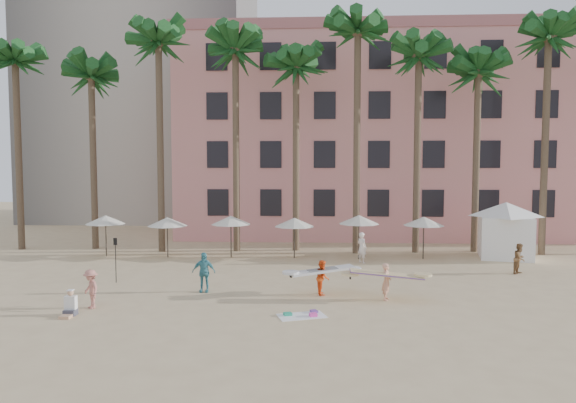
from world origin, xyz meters
The scene contains 11 objects.
ground centered at (0.00, 0.00, 0.00)m, with size 120.00×120.00×0.00m, color #D1B789.
pink_hotel centered at (7.00, 26.00, 8.00)m, with size 35.00×14.00×16.00m, color #D88B83.
palm_row centered at (0.51, 15.00, 12.97)m, with size 44.40×5.40×16.30m.
umbrella_row centered at (-3.00, 12.50, 2.33)m, with size 22.50×2.70×2.73m.
cabana centered at (12.20, 13.23, 2.07)m, with size 5.40×5.40×3.50m.
beach_towel centered at (-0.22, 0.11, 0.03)m, with size 2.03×1.52×0.14m.
carrier_yellow centered at (3.33, 2.64, 0.92)m, with size 3.11×0.76×1.60m.
carrier_white centered at (0.60, 3.46, 0.85)m, with size 3.06×1.71×1.55m.
beachgoers centered at (-0.66, 5.22, 0.85)m, with size 21.08×11.26×1.84m.
paddle centered at (-9.54, 5.27, 1.41)m, with size 0.18×0.04×2.23m.
seated_man centered at (-9.18, -0.30, 0.34)m, with size 0.44×0.76×0.99m.
Camera 1 is at (0.17, -19.26, 5.77)m, focal length 32.00 mm.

